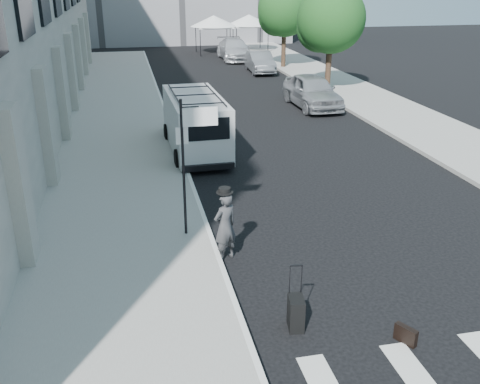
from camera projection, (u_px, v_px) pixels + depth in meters
name	position (u px, v px, depth m)	size (l,w,h in m)	color
ground	(325.00, 293.00, 11.48)	(120.00, 120.00, 0.00)	black
sidewalk_left	(119.00, 119.00, 25.12)	(4.50, 48.00, 0.15)	gray
sidewalk_right	(349.00, 91.00, 31.32)	(4.00, 56.00, 0.15)	gray
sign_pole	(192.00, 139.00, 12.92)	(1.03, 0.07, 3.50)	black
tree_near	(328.00, 21.00, 29.70)	(3.80, 3.83, 6.03)	black
tree_far	(283.00, 11.00, 37.86)	(3.80, 3.83, 6.03)	black
tent_left	(214.00, 21.00, 45.67)	(4.00, 4.00, 3.20)	black
tent_right	(249.00, 20.00, 46.74)	(4.00, 4.00, 3.20)	black
businessman	(225.00, 226.00, 12.56)	(0.63, 0.41, 1.72)	#37383A
briefcase	(406.00, 335.00, 9.87)	(0.12, 0.44, 0.34)	black
suitcase	(296.00, 313.00, 10.23)	(0.35, 0.49, 1.26)	black
cargo_van	(195.00, 123.00, 20.34)	(2.15, 5.83, 2.19)	silver
parked_car_a	(312.00, 91.00, 27.40)	(1.98, 4.93, 1.68)	gray
parked_car_b	(260.00, 62.00, 37.41)	(1.51, 4.34, 1.43)	slate
parked_car_c	(234.00, 50.00, 43.03)	(2.26, 5.56, 1.61)	#B3B7BC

